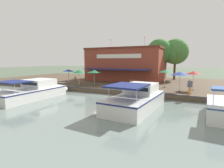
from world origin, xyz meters
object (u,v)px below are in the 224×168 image
object	(u,v)px
patio_umbrella_by_entrance	(194,73)
patio_umbrella_back_row	(94,71)
patio_umbrella_mid_patio_right	(180,73)
patio_umbrella_far_corner	(165,71)
patio_umbrella_near_quay_edge	(68,70)
motorboat_far_downstream	(139,98)
tree_upstream_bank	(174,52)
mooring_post	(36,82)
patio_umbrella_mid_patio_left	(79,71)
motorboat_distant_upstream	(37,91)
motorboat_second_along	(223,107)
cafe_chair_far_corner_seat	(142,86)
cafe_chair_facing_river	(131,82)
tree_downstream_bank	(158,52)
cafe_chair_under_first_umbrella	(80,81)
waterfront_restaurant	(127,64)
cafe_chair_beside_entrance	(75,79)
person_mid_patio	(190,85)

from	to	relation	value
patio_umbrella_by_entrance	patio_umbrella_back_row	bearing A→B (deg)	-83.79
patio_umbrella_back_row	patio_umbrella_mid_patio_right	world-z (taller)	patio_umbrella_mid_patio_right
patio_umbrella_far_corner	patio_umbrella_near_quay_edge	xyz separation A→B (m)	(1.69, -15.48, -0.16)
motorboat_far_downstream	tree_upstream_bank	world-z (taller)	tree_upstream_bank
patio_umbrella_far_corner	tree_upstream_bank	size ratio (longest dim) A/B	0.31
patio_umbrella_back_row	mooring_post	size ratio (longest dim) A/B	2.87
patio_umbrella_mid_patio_left	motorboat_distant_upstream	world-z (taller)	patio_umbrella_mid_patio_left
mooring_post	patio_umbrella_by_entrance	bearing A→B (deg)	101.15
patio_umbrella_mid_patio_right	tree_upstream_bank	world-z (taller)	tree_upstream_bank
motorboat_far_downstream	patio_umbrella_back_row	bearing A→B (deg)	-128.73
patio_umbrella_back_row	patio_umbrella_near_quay_edge	xyz separation A→B (m)	(-0.50, -5.34, 0.01)
motorboat_second_along	cafe_chair_far_corner_seat	bearing A→B (deg)	-126.08
patio_umbrella_mid_patio_right	mooring_post	world-z (taller)	patio_umbrella_mid_patio_right
cafe_chair_facing_river	tree_upstream_bank	size ratio (longest dim) A/B	0.11
patio_umbrella_far_corner	mooring_post	distance (m)	20.04
patio_umbrella_mid_patio_left	motorboat_distant_upstream	size ratio (longest dim) A/B	0.26
patio_umbrella_far_corner	tree_downstream_bank	xyz separation A→B (m)	(-9.68, -2.88, 3.16)
patio_umbrella_back_row	tree_downstream_bank	distance (m)	14.32
patio_umbrella_back_row	mooring_post	xyz separation A→B (m)	(3.01, -9.11, -1.70)
tree_upstream_bank	motorboat_second_along	bearing A→B (deg)	15.88
cafe_chair_far_corner_seat	cafe_chair_under_first_umbrella	distance (m)	11.27
waterfront_restaurant	patio_umbrella_near_quay_edge	world-z (taller)	waterfront_restaurant
tree_downstream_bank	waterfront_restaurant	bearing A→B (deg)	-67.87
cafe_chair_beside_entrance	cafe_chair_facing_river	world-z (taller)	same
patio_umbrella_far_corner	cafe_chair_beside_entrance	distance (m)	16.27
tree_downstream_bank	mooring_post	bearing A→B (deg)	-47.73
patio_umbrella_near_quay_edge	tree_upstream_bank	bearing A→B (deg)	130.94
patio_umbrella_by_entrance	tree_upstream_bank	world-z (taller)	tree_upstream_bank
mooring_post	patio_umbrella_back_row	bearing A→B (deg)	108.29
tree_downstream_bank	patio_umbrella_mid_patio_right	bearing A→B (deg)	22.27
cafe_chair_beside_entrance	motorboat_distant_upstream	size ratio (longest dim) A/B	0.09
cafe_chair_far_corner_seat	motorboat_distant_upstream	distance (m)	12.85
cafe_chair_under_first_umbrella	cafe_chair_beside_entrance	bearing A→B (deg)	-129.22
patio_umbrella_mid_patio_left	person_mid_patio	size ratio (longest dim) A/B	1.34
patio_umbrella_far_corner	tree_downstream_bank	distance (m)	10.59
waterfront_restaurant	cafe_chair_far_corner_seat	xyz separation A→B (m)	(10.98, 6.26, -2.60)
patio_umbrella_mid_patio_left	cafe_chair_beside_entrance	world-z (taller)	patio_umbrella_mid_patio_left
cafe_chair_under_first_umbrella	motorboat_far_downstream	size ratio (longest dim) A/B	0.09
cafe_chair_facing_river	tree_upstream_bank	xyz separation A→B (m)	(-11.45, 4.95, 4.93)
waterfront_restaurant	cafe_chair_far_corner_seat	size ratio (longest dim) A/B	16.67
patio_umbrella_mid_patio_left	motorboat_far_downstream	bearing A→B (deg)	61.31
patio_umbrella_back_row	motorboat_distant_upstream	xyz separation A→B (m)	(8.41, -2.79, -1.88)
person_mid_patio	patio_umbrella_back_row	bearing A→B (deg)	-99.10
cafe_chair_far_corner_seat	tree_upstream_bank	world-z (taller)	tree_upstream_bank
cafe_chair_under_first_umbrella	cafe_chair_beside_entrance	size ratio (longest dim) A/B	1.00
waterfront_restaurant	patio_umbrella_mid_patio_right	xyz separation A→B (m)	(9.97, 10.58, -0.86)
tree_downstream_bank	cafe_chair_far_corner_seat	bearing A→B (deg)	2.98
patio_umbrella_mid_patio_right	motorboat_distant_upstream	size ratio (longest dim) A/B	0.26
patio_umbrella_mid_patio_right	cafe_chair_beside_entrance	distance (m)	18.67
motorboat_distant_upstream	tree_upstream_bank	world-z (taller)	tree_upstream_bank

